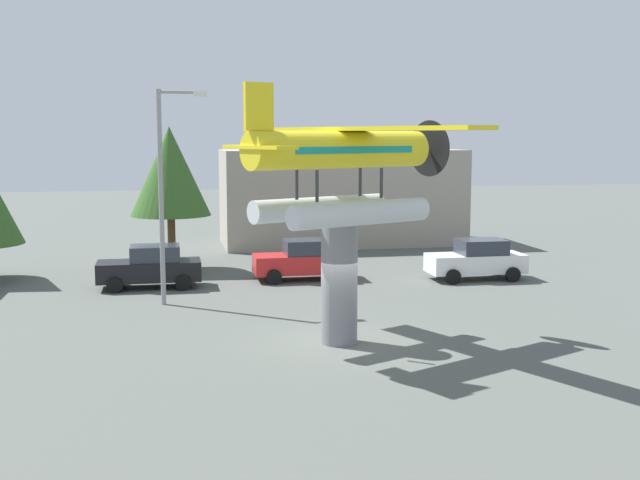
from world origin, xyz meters
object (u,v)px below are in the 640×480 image
Objects in this scene: car_mid_black at (151,267)px; car_distant_white at (477,259)px; car_far_red at (303,260)px; display_pedestal at (339,283)px; storefront_building at (341,197)px; tree_east at (170,172)px; floatplane_monument at (343,166)px; streetlight_primary at (166,181)px.

car_mid_black is 1.00× the size of car_distant_white.
car_mid_black is 1.00× the size of car_far_red.
storefront_building is at bearing 77.21° from display_pedestal.
display_pedestal is 11.68m from car_mid_black.
car_far_red is at bearing 85.79° from display_pedestal.
car_far_red and car_distant_white have the same top height.
car_far_red is 7.58m from car_distant_white.
display_pedestal is 10.80m from car_far_red.
floatplane_monument is at bearing -71.11° from tree_east.
streetlight_primary is at bearing -91.62° from tree_east.
streetlight_primary is 7.75m from tree_east.
streetlight_primary is 18.40m from storefront_building.
streetlight_primary is 0.58× the size of storefront_building.
floatplane_monument is 22.63m from storefront_building.
floatplane_monument reaches higher than tree_east.
floatplane_monument reaches higher than car_distant_white.
floatplane_monument is at bearing 86.40° from car_far_red.
car_mid_black is at bearing 5.16° from car_far_red.
streetlight_primary is at bearing 126.91° from display_pedestal.
tree_east is (-4.80, 14.43, 2.75)m from display_pedestal.
display_pedestal is 0.47× the size of streetlight_primary.
car_distant_white is (7.46, -1.36, 0.00)m from car_far_red.
streetlight_primary reaches higher than car_distant_white.
car_distant_white is at bearing 48.62° from display_pedestal.
tree_east is at bearing 88.38° from streetlight_primary.
streetlight_primary is at bearing 102.34° from floatplane_monument.
car_mid_black is at bearing -132.09° from storefront_building.
car_mid_black is 5.76m from tree_east.
streetlight_primary is at bearing 101.45° from car_mid_black.
streetlight_primary is (0.70, -3.45, 3.71)m from car_mid_black.
display_pedestal is at bearing -180.00° from floatplane_monument.
car_mid_black and car_far_red have the same top height.
display_pedestal is 0.55× the size of tree_east.
storefront_building is (4.21, 11.28, 1.84)m from car_far_red.
car_distant_white is 14.48m from tree_east.
display_pedestal is 0.88× the size of car_far_red.
floatplane_monument is 0.72× the size of storefront_building.
floatplane_monument is 15.21m from tree_east.
car_mid_black is 6.53m from car_far_red.
floatplane_monument is 1.48× the size of tree_east.
car_far_red is 7.99m from streetlight_primary.
tree_east is at bearing -21.25° from car_distant_white.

